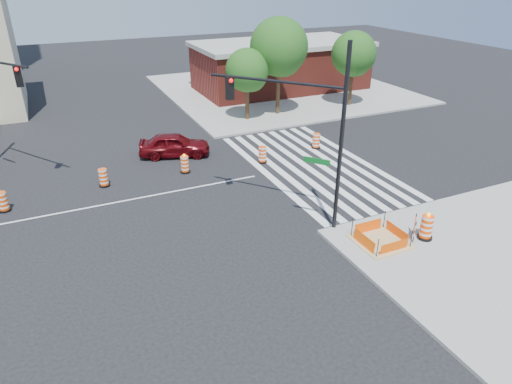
# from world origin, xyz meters

# --- Properties ---
(ground) EXTENTS (120.00, 120.00, 0.00)m
(ground) POSITION_xyz_m (0.00, 0.00, 0.00)
(ground) COLOR black
(ground) RESTS_ON ground
(sidewalk_ne) EXTENTS (22.00, 22.00, 0.15)m
(sidewalk_ne) POSITION_xyz_m (18.00, 18.00, 0.07)
(sidewalk_ne) COLOR gray
(sidewalk_ne) RESTS_ON ground
(crosswalk_east) EXTENTS (6.75, 13.50, 0.01)m
(crosswalk_east) POSITION_xyz_m (10.95, 0.00, 0.01)
(crosswalk_east) COLOR silver
(crosswalk_east) RESTS_ON ground
(lane_centerline) EXTENTS (14.00, 0.12, 0.01)m
(lane_centerline) POSITION_xyz_m (0.00, 0.00, 0.01)
(lane_centerline) COLOR silver
(lane_centerline) RESTS_ON ground
(excavation_pit) EXTENTS (2.20, 2.20, 0.90)m
(excavation_pit) POSITION_xyz_m (9.00, -9.00, 0.22)
(excavation_pit) COLOR tan
(excavation_pit) RESTS_ON ground
(brick_storefront) EXTENTS (16.50, 8.50, 4.60)m
(brick_storefront) POSITION_xyz_m (18.00, 18.00, 2.32)
(brick_storefront) COLOR maroon
(brick_storefront) RESTS_ON ground
(red_coupe) EXTENTS (4.82, 3.10, 1.53)m
(red_coupe) POSITION_xyz_m (3.63, 5.05, 0.76)
(red_coupe) COLOR #4E060B
(red_coupe) RESTS_ON ground
(signal_pole_se) EXTENTS (4.21, 4.93, 8.38)m
(signal_pole_se) POSITION_xyz_m (6.74, -5.71, 5.13)
(signal_pole_se) COLOR black
(signal_pole_se) RESTS_ON ground
(pit_drum) EXTENTS (0.66, 0.66, 1.31)m
(pit_drum) POSITION_xyz_m (10.99, -9.60, 0.69)
(pit_drum) COLOR black
(pit_drum) RESTS_ON ground
(barricade) EXTENTS (0.62, 0.66, 1.02)m
(barricade) POSITION_xyz_m (10.58, -9.33, 0.71)
(barricade) COLOR #FF4805
(barricade) RESTS_ON ground
(tree_north_c) EXTENTS (3.36, 3.30, 5.62)m
(tree_north_c) POSITION_xyz_m (10.98, 10.06, 3.77)
(tree_north_c) COLOR #382314
(tree_north_c) RESTS_ON ground
(tree_north_d) EXTENTS (4.54, 4.54, 7.72)m
(tree_north_d) POSITION_xyz_m (13.86, 10.42, 5.19)
(tree_north_d) COLOR #382314
(tree_north_d) RESTS_ON ground
(tree_north_e) EXTENTS (3.74, 3.74, 6.36)m
(tree_north_e) POSITION_xyz_m (20.77, 10.11, 4.27)
(tree_north_e) COLOR #382314
(tree_north_e) RESTS_ON ground
(median_drum_1) EXTENTS (0.60, 0.60, 1.02)m
(median_drum_1) POSITION_xyz_m (-6.21, 1.41, 0.48)
(median_drum_1) COLOR black
(median_drum_1) RESTS_ON ground
(median_drum_2) EXTENTS (0.60, 0.60, 1.02)m
(median_drum_2) POSITION_xyz_m (-1.21, 2.30, 0.48)
(median_drum_2) COLOR black
(median_drum_2) RESTS_ON ground
(median_drum_3) EXTENTS (0.60, 0.60, 1.18)m
(median_drum_3) POSITION_xyz_m (3.46, 2.23, 0.49)
(median_drum_3) COLOR black
(median_drum_3) RESTS_ON ground
(median_drum_4) EXTENTS (0.60, 0.60, 1.02)m
(median_drum_4) POSITION_xyz_m (8.32, 1.72, 0.48)
(median_drum_4) COLOR black
(median_drum_4) RESTS_ON ground
(median_drum_5) EXTENTS (0.60, 0.60, 1.02)m
(median_drum_5) POSITION_xyz_m (12.68, 2.46, 0.48)
(median_drum_5) COLOR black
(median_drum_5) RESTS_ON ground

